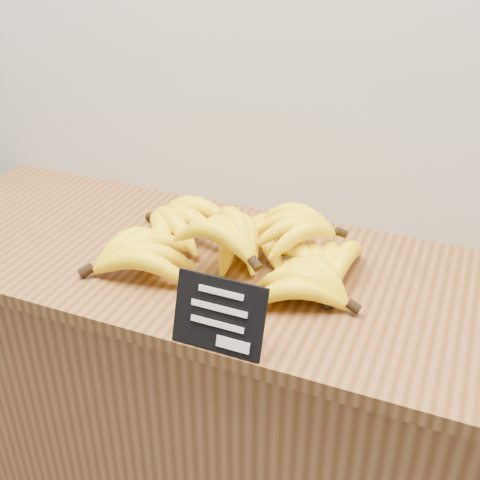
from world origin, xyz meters
The scene contains 4 objects.
counter centered at (-0.15, 2.75, 0.45)m, with size 1.42×0.50×0.90m, color #965D30.
counter_top centered at (-0.15, 2.75, 0.92)m, with size 1.58×0.54×0.03m, color brown.
chalkboard_sign centered at (-0.11, 2.50, 0.99)m, with size 0.16×0.01×0.13m, color black.
banana_pile centered at (-0.18, 2.75, 0.98)m, with size 0.55×0.40×0.13m.
Camera 1 is at (0.23, 1.79, 1.59)m, focal length 45.00 mm.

